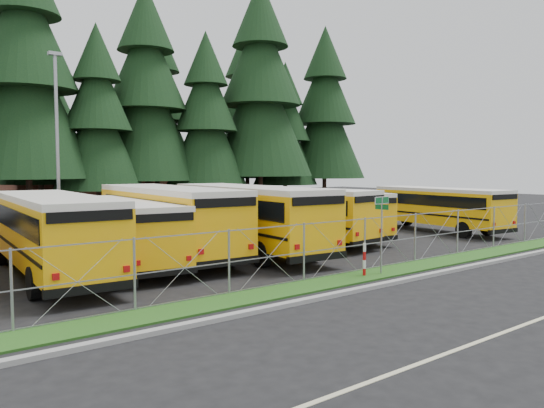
{
  "coord_description": "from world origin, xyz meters",
  "views": [
    {
      "loc": [
        -15.67,
        -14.22,
        3.86
      ],
      "look_at": [
        -1.46,
        4.0,
        2.24
      ],
      "focal_mm": 35.0,
      "sensor_mm": 36.0,
      "label": 1
    }
  ],
  "objects_px": {
    "bus_5": "(289,215)",
    "street_sign": "(382,218)",
    "bus_2": "(125,233)",
    "light_standard": "(57,137)",
    "bus_4": "(245,220)",
    "bus_east": "(435,210)",
    "bus_3": "(165,222)",
    "striped_bollard": "(364,260)",
    "bus_6": "(322,214)",
    "bus_1": "(51,236)"
  },
  "relations": [
    {
      "from": "bus_1",
      "to": "bus_3",
      "type": "relative_size",
      "value": 0.96
    },
    {
      "from": "bus_1",
      "to": "bus_6",
      "type": "bearing_deg",
      "value": 9.8
    },
    {
      "from": "bus_5",
      "to": "light_standard",
      "type": "bearing_deg",
      "value": 123.46
    },
    {
      "from": "bus_3",
      "to": "striped_bollard",
      "type": "bearing_deg",
      "value": -61.99
    },
    {
      "from": "bus_4",
      "to": "bus_3",
      "type": "bearing_deg",
      "value": 164.49
    },
    {
      "from": "bus_3",
      "to": "striped_bollard",
      "type": "distance_m",
      "value": 8.86
    },
    {
      "from": "bus_east",
      "to": "street_sign",
      "type": "relative_size",
      "value": 3.56
    },
    {
      "from": "bus_4",
      "to": "bus_5",
      "type": "xyz_separation_m",
      "value": [
        3.68,
        1.35,
        -0.11
      ]
    },
    {
      "from": "bus_5",
      "to": "light_standard",
      "type": "relative_size",
      "value": 1.05
    },
    {
      "from": "bus_1",
      "to": "striped_bollard",
      "type": "distance_m",
      "value": 11.03
    },
    {
      "from": "bus_east",
      "to": "striped_bollard",
      "type": "relative_size",
      "value": 8.33
    },
    {
      "from": "bus_2",
      "to": "bus_1",
      "type": "bearing_deg",
      "value": -163.29
    },
    {
      "from": "striped_bollard",
      "to": "light_standard",
      "type": "bearing_deg",
      "value": 105.86
    },
    {
      "from": "bus_2",
      "to": "street_sign",
      "type": "bearing_deg",
      "value": -41.36
    },
    {
      "from": "bus_1",
      "to": "light_standard",
      "type": "xyz_separation_m",
      "value": [
        3.53,
        11.25,
        4.05
      ]
    },
    {
      "from": "bus_6",
      "to": "bus_east",
      "type": "xyz_separation_m",
      "value": [
        7.36,
        -2.0,
        0.02
      ]
    },
    {
      "from": "bus_3",
      "to": "bus_east",
      "type": "bearing_deg",
      "value": -2.13
    },
    {
      "from": "bus_1",
      "to": "bus_2",
      "type": "bearing_deg",
      "value": 12.92
    },
    {
      "from": "bus_5",
      "to": "striped_bollard",
      "type": "height_order",
      "value": "bus_5"
    },
    {
      "from": "street_sign",
      "to": "light_standard",
      "type": "distance_m",
      "value": 19.4
    },
    {
      "from": "bus_5",
      "to": "bus_2",
      "type": "bearing_deg",
      "value": 178.53
    },
    {
      "from": "bus_5",
      "to": "street_sign",
      "type": "xyz_separation_m",
      "value": [
        -2.58,
        -8.27,
        0.64
      ]
    },
    {
      "from": "bus_2",
      "to": "bus_east",
      "type": "xyz_separation_m",
      "value": [
        18.99,
        -0.89,
        0.02
      ]
    },
    {
      "from": "bus_3",
      "to": "bus_east",
      "type": "xyz_separation_m",
      "value": [
        16.93,
        -1.63,
        -0.2
      ]
    },
    {
      "from": "bus_2",
      "to": "striped_bollard",
      "type": "distance_m",
      "value": 9.28
    },
    {
      "from": "bus_east",
      "to": "striped_bollard",
      "type": "distance_m",
      "value": 14.73
    },
    {
      "from": "bus_4",
      "to": "light_standard",
      "type": "height_order",
      "value": "light_standard"
    },
    {
      "from": "bus_1",
      "to": "bus_5",
      "type": "bearing_deg",
      "value": 10.08
    },
    {
      "from": "bus_3",
      "to": "bus_4",
      "type": "distance_m",
      "value": 3.53
    },
    {
      "from": "bus_east",
      "to": "light_standard",
      "type": "xyz_separation_m",
      "value": [
        -18.38,
        11.66,
        4.19
      ]
    },
    {
      "from": "bus_6",
      "to": "bus_east",
      "type": "height_order",
      "value": "bus_east"
    },
    {
      "from": "bus_3",
      "to": "bus_4",
      "type": "bearing_deg",
      "value": -16.56
    },
    {
      "from": "bus_2",
      "to": "light_standard",
      "type": "height_order",
      "value": "light_standard"
    },
    {
      "from": "street_sign",
      "to": "light_standard",
      "type": "bearing_deg",
      "value": 107.92
    },
    {
      "from": "bus_2",
      "to": "light_standard",
      "type": "xyz_separation_m",
      "value": [
        0.62,
        10.77,
        4.21
      ]
    },
    {
      "from": "bus_east",
      "to": "light_standard",
      "type": "height_order",
      "value": "light_standard"
    },
    {
      "from": "bus_4",
      "to": "bus_east",
      "type": "height_order",
      "value": "bus_4"
    },
    {
      "from": "bus_1",
      "to": "bus_6",
      "type": "xyz_separation_m",
      "value": [
        14.55,
        1.59,
        -0.15
      ]
    },
    {
      "from": "bus_east",
      "to": "striped_bollard",
      "type": "bearing_deg",
      "value": -148.2
    },
    {
      "from": "bus_5",
      "to": "bus_east",
      "type": "xyz_separation_m",
      "value": [
        9.93,
        -1.78,
        -0.09
      ]
    },
    {
      "from": "striped_bollard",
      "to": "bus_east",
      "type": "bearing_deg",
      "value": 25.7
    },
    {
      "from": "bus_5",
      "to": "striped_bollard",
      "type": "relative_size",
      "value": 8.89
    },
    {
      "from": "bus_5",
      "to": "bus_6",
      "type": "relative_size",
      "value": 1.08
    },
    {
      "from": "bus_2",
      "to": "bus_east",
      "type": "bearing_deg",
      "value": 4.68
    },
    {
      "from": "bus_5",
      "to": "bus_6",
      "type": "xyz_separation_m",
      "value": [
        2.57,
        0.22,
        -0.1
      ]
    },
    {
      "from": "bus_4",
      "to": "bus_1",
      "type": "bearing_deg",
      "value": -175.43
    },
    {
      "from": "bus_2",
      "to": "street_sign",
      "type": "height_order",
      "value": "street_sign"
    },
    {
      "from": "bus_1",
      "to": "bus_east",
      "type": "bearing_deg",
      "value": 2.5
    },
    {
      "from": "bus_1",
      "to": "street_sign",
      "type": "distance_m",
      "value": 11.68
    },
    {
      "from": "bus_3",
      "to": "bus_4",
      "type": "height_order",
      "value": "bus_3"
    }
  ]
}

